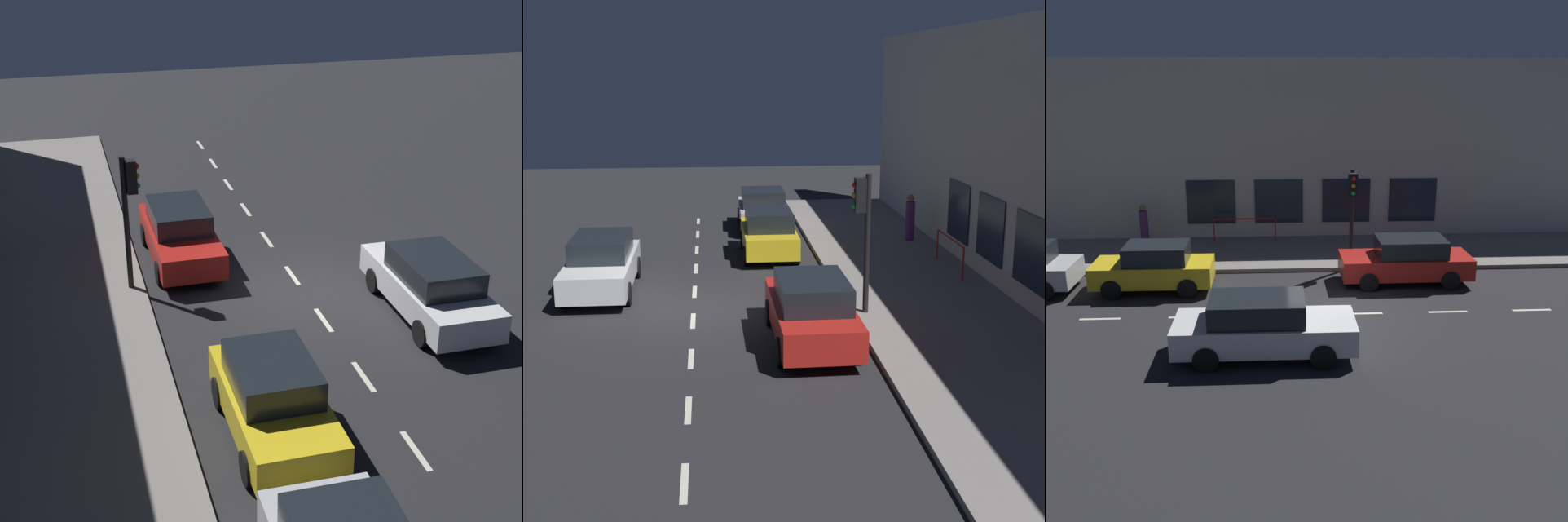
% 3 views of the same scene
% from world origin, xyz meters
% --- Properties ---
extents(ground_plane, '(60.00, 60.00, 0.00)m').
position_xyz_m(ground_plane, '(0.00, 0.00, 0.00)').
color(ground_plane, '#232326').
extents(sidewalk, '(4.50, 32.00, 0.15)m').
position_xyz_m(sidewalk, '(6.25, 0.00, 0.07)').
color(sidewalk, gray).
rests_on(sidewalk, ground).
extents(building_facade, '(0.65, 32.00, 7.49)m').
position_xyz_m(building_facade, '(8.80, -0.00, 3.74)').
color(building_facade, beige).
rests_on(building_facade, ground).
extents(lane_centre_line, '(0.12, 27.20, 0.01)m').
position_xyz_m(lane_centre_line, '(0.00, -1.00, 0.00)').
color(lane_centre_line, beige).
rests_on(lane_centre_line, ground).
extents(traffic_light, '(0.49, 0.32, 3.51)m').
position_xyz_m(traffic_light, '(4.23, -1.15, 2.55)').
color(traffic_light, black).
rests_on(traffic_light, sidewalk).
extents(parked_car_0, '(1.88, 4.43, 1.58)m').
position_xyz_m(parked_car_0, '(2.74, -2.87, 0.79)').
color(parked_car_0, red).
rests_on(parked_car_0, ground).
extents(parked_car_1, '(1.82, 3.90, 1.58)m').
position_xyz_m(parked_car_1, '(2.43, 5.61, 0.79)').
color(parked_car_1, gold).
rests_on(parked_car_1, ground).
extents(parked_car_2, '(1.86, 4.60, 1.58)m').
position_xyz_m(parked_car_2, '(-2.59, 1.94, 0.79)').
color(parked_car_2, silver).
rests_on(parked_car_2, ground).
extents(pedestrian_0, '(0.39, 0.39, 1.65)m').
position_xyz_m(pedestrian_0, '(7.61, 6.99, 0.93)').
color(pedestrian_0, '#5B2D70').
rests_on(pedestrian_0, sidewalk).
extents(red_railing, '(0.05, 2.61, 0.97)m').
position_xyz_m(red_railing, '(7.79, 2.88, 0.90)').
color(red_railing, red).
rests_on(red_railing, sidewalk).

